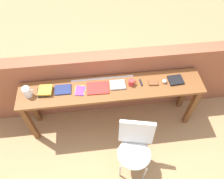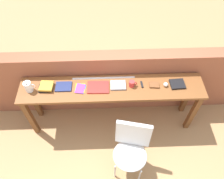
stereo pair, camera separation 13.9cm
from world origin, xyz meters
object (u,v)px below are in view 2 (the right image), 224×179
Objects in this scene: book_repair_rightmost at (177,84)px; multitool_folded at (142,84)px; pitcher_white at (28,87)px; book_open_centre at (98,87)px; magazine_cycling at (64,87)px; book_stack_leftmost at (46,87)px; mug at (132,84)px; leather_journal_brown at (154,85)px; chair_white_moulded at (131,148)px; sports_ball_small at (166,85)px; pamphlet_pile_colourful at (80,88)px.

multitool_folded is at bearing 174.86° from book_repair_rightmost.
book_open_centre is at bearing 0.77° from pitcher_white.
book_repair_rightmost is (1.98, 0.02, -0.06)m from pitcher_white.
book_open_centre is at bearing 177.20° from book_repair_rightmost.
book_repair_rightmost is (0.48, -0.01, 0.01)m from multitool_folded.
magazine_cycling is 1.53m from book_repair_rightmost.
book_stack_leftmost is 0.69m from book_open_centre.
multitool_folded is at bearing 5.06° from mug.
multitool_folded is (1.05, 0.00, -0.00)m from magazine_cycling.
mug is at bearing 1.10° from pitcher_white.
book_repair_rightmost is at bearing -1.73° from multitool_folded.
mug reaches higher than leather_journal_brown.
leather_journal_brown reaches higher than chair_white_moulded.
chair_white_moulded is at bearing -125.17° from sports_ball_small.
book_stack_leftmost is (-1.09, 0.74, 0.38)m from chair_white_moulded.
leather_journal_brown is 0.15m from sports_ball_small.
pamphlet_pile_colourful is at bearing -177.45° from multitool_folded.
magazine_cycling is 0.46m from book_open_centre.
pamphlet_pile_colourful is 1.37× the size of leather_journal_brown.
book_stack_leftmost is 1.55× the size of leather_journal_brown.
pitcher_white is at bearing -173.60° from leather_journal_brown.
book_repair_rightmost reaches higher than magazine_cycling.
book_stack_leftmost reaches higher than chair_white_moulded.
book_stack_leftmost reaches higher than pamphlet_pile_colourful.
book_open_centre is (0.46, -0.03, -0.00)m from magazine_cycling.
pitcher_white reaches higher than sports_ball_small.
magazine_cycling is at bearing 2.38° from book_stack_leftmost.
chair_white_moulded is 1.06m from book_repair_rightmost.
pitcher_white is 1.41× the size of leather_journal_brown.
book_stack_leftmost is at bearing -179.98° from book_open_centre.
pitcher_white is 0.91m from book_open_centre.
book_stack_leftmost is 1.76m from book_repair_rightmost.
book_repair_rightmost is at bearing -0.14° from magazine_cycling.
multitool_folded is at bearing 2.55° from pamphlet_pile_colourful.
mug reaches higher than chair_white_moulded.
book_repair_rightmost is at bearing 47.58° from chair_white_moulded.
book_repair_rightmost is at bearing 0.69° from pitcher_white.
multitool_folded is at bearing 0.41° from magazine_cycling.
book_repair_rightmost reaches higher than chair_white_moulded.
leather_journal_brown reaches higher than multitool_folded.
sports_ball_small is at bearing 0.30° from pamphlet_pile_colourful.
book_open_centre is at bearing -173.68° from leather_journal_brown.
chair_white_moulded is 1.37m from book_stack_leftmost.
book_stack_leftmost is at bearing 176.45° from book_repair_rightmost.
mug is at bearing -174.94° from multitool_folded.
pitcher_white is at bearing 177.28° from book_repair_rightmost.
mug is 0.45m from sports_ball_small.
pitcher_white is at bearing -177.89° from book_open_centre.
pamphlet_pile_colourful is at bearing 177.57° from book_repair_rightmost.
leather_journal_brown is at bearing 1.97° from book_open_centre.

